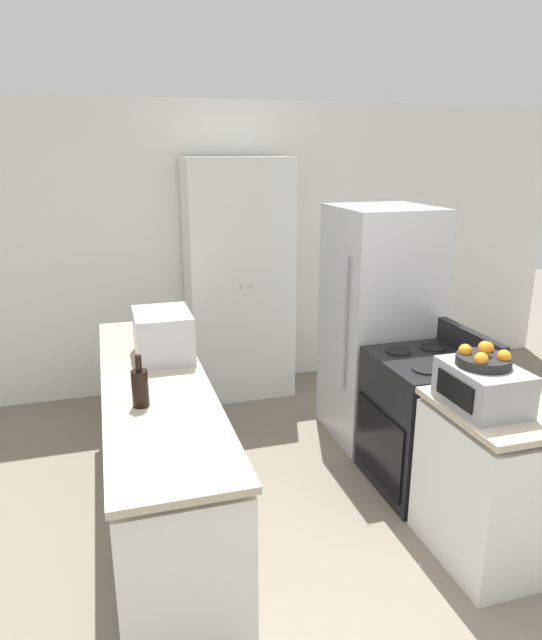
% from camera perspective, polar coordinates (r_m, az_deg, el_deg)
% --- Properties ---
extents(wall_back, '(7.00, 0.06, 2.60)m').
position_cam_1_polar(wall_back, '(5.32, -4.71, 7.07)').
color(wall_back, white).
rests_on(wall_back, ground_plane).
extents(counter_left, '(0.60, 2.48, 0.90)m').
position_cam_1_polar(counter_left, '(3.59, -11.12, -12.72)').
color(counter_left, silver).
rests_on(counter_left, ground_plane).
extents(counter_right, '(0.60, 0.71, 0.90)m').
position_cam_1_polar(counter_right, '(3.43, 21.26, -15.10)').
color(counter_right, silver).
rests_on(counter_right, ground_plane).
extents(pantry_cabinet, '(0.91, 0.52, 2.13)m').
position_cam_1_polar(pantry_cabinet, '(5.09, -3.24, 3.95)').
color(pantry_cabinet, silver).
rests_on(pantry_cabinet, ground_plane).
extents(stove, '(0.66, 0.71, 1.06)m').
position_cam_1_polar(stove, '(3.95, 15.09, -9.77)').
color(stove, black).
rests_on(stove, ground_plane).
extents(refrigerator, '(0.72, 0.75, 1.79)m').
position_cam_1_polar(refrigerator, '(4.42, 10.69, -0.51)').
color(refrigerator, '#B7B7BC').
rests_on(refrigerator, ground_plane).
extents(microwave, '(0.36, 0.45, 0.30)m').
position_cam_1_polar(microwave, '(3.69, -10.73, -1.45)').
color(microwave, '#B2B2B7').
rests_on(microwave, counter_left).
extents(wine_bottle, '(0.09, 0.09, 0.28)m').
position_cam_1_polar(wine_bottle, '(3.03, -12.96, -6.55)').
color(wine_bottle, black).
rests_on(wine_bottle, counter_left).
extents(toaster_oven, '(0.33, 0.44, 0.22)m').
position_cam_1_polar(toaster_oven, '(3.14, 20.41, -6.26)').
color(toaster_oven, '#939399').
rests_on(toaster_oven, counter_right).
extents(fruit_bowl, '(0.28, 0.28, 0.13)m').
position_cam_1_polar(fruit_bowl, '(3.10, 20.50, -3.60)').
color(fruit_bowl, black).
rests_on(fruit_bowl, toaster_oven).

